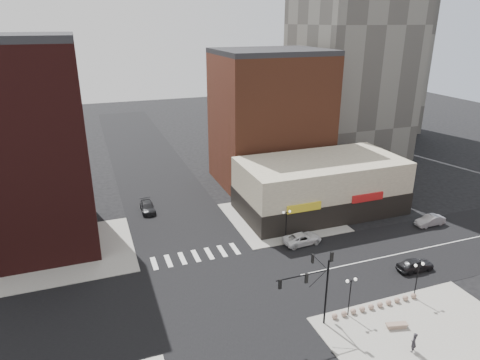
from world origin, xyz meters
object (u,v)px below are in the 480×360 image
traffic_signal (316,279)px  pedestrian (414,342)px  street_lamp_ne (286,218)px  silver_sedan (430,221)px  dark_sedan_north (147,207)px  white_suv (302,239)px  dark_sedan_east (415,265)px  street_lamp_se_b (418,272)px  street_lamp_se_a (351,288)px  stone_bench (397,325)px

traffic_signal → pedestrian: traffic_signal is taller
street_lamp_ne → pedestrian: street_lamp_ne is taller
silver_sedan → dark_sedan_north: size_ratio=0.91×
white_suv → silver_sedan: bearing=-97.7°
white_suv → silver_sedan: (19.39, -1.50, 0.01)m
dark_sedan_east → dark_sedan_north: (-26.55, 27.03, -0.04)m
white_suv → pedestrian: 20.61m
white_suv → dark_sedan_east: bearing=-140.8°
street_lamp_se_b → silver_sedan: bearing=42.8°
street_lamp_se_a → pedestrian: bearing=-67.5°
white_suv → stone_bench: (0.60, -17.64, -0.34)m
street_lamp_se_a → street_lamp_ne: (1.00, 16.00, 0.00)m
street_lamp_se_b → dark_sedan_north: bearing=125.8°
street_lamp_se_a → traffic_signal: bearing=177.4°
street_lamp_se_a → dark_sedan_north: bearing=115.0°
white_suv → dark_sedan_north: size_ratio=1.06×
traffic_signal → street_lamp_se_a: (3.76, -0.17, -1.67)m
street_lamp_se_a → street_lamp_se_b: same height
street_lamp_ne → stone_bench: 19.50m
traffic_signal → dark_sedan_north: bearing=109.2°
street_lamp_se_a → stone_bench: street_lamp_se_a is taller
dark_sedan_north → pedestrian: bearing=-65.1°
street_lamp_se_b → dark_sedan_east: (3.91, 4.38, -2.54)m
silver_sedan → street_lamp_se_b: bearing=-48.8°
street_lamp_se_a → pedestrian: 6.98m
dark_sedan_east → silver_sedan: (10.14, 8.62, -0.02)m
traffic_signal → white_suv: (6.42, 14.33, -4.25)m
street_lamp_se_a → dark_sedan_east: street_lamp_se_a is taller
pedestrian → dark_sedan_north: bearing=-95.6°
street_lamp_ne → street_lamp_se_b: bearing=-66.4°
dark_sedan_east → stone_bench: bearing=132.6°
traffic_signal → dark_sedan_north: 33.35m
traffic_signal → silver_sedan: traffic_signal is taller
dark_sedan_east → white_suv: bearing=44.0°
silver_sedan → traffic_signal: bearing=-65.2°
street_lamp_se_a → street_lamp_se_b: bearing=0.0°
silver_sedan → pedestrian: (-19.52, -19.11, 0.34)m
white_suv → silver_sedan: 19.45m
traffic_signal → white_suv: size_ratio=1.51×
dark_sedan_east → street_lamp_se_a: bearing=111.8°
pedestrian → silver_sedan: bearing=-165.8°
pedestrian → dark_sedan_east: bearing=-162.0°
street_lamp_ne → white_suv: size_ratio=0.81×
street_lamp_se_a → dark_sedan_north: size_ratio=0.86×
silver_sedan → dark_sedan_north: (-36.69, 18.41, -0.03)m
dark_sedan_east → stone_bench: 11.47m
stone_bench → dark_sedan_north: bearing=130.9°
street_lamp_se_b → dark_sedan_north: street_lamp_se_b is taller
street_lamp_ne → dark_sedan_north: 22.11m
white_suv → dark_sedan_east: 13.71m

